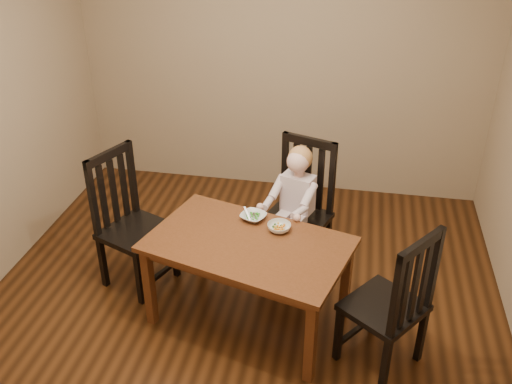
% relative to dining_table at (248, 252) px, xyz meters
% --- Properties ---
extents(room, '(4.01, 4.01, 2.71)m').
position_rel_dining_table_xyz_m(room, '(-0.09, 0.13, 0.74)').
color(room, '#47250F').
rests_on(room, ground).
extents(dining_table, '(1.55, 1.17, 0.69)m').
position_rel_dining_table_xyz_m(dining_table, '(0.00, 0.00, 0.00)').
color(dining_table, '#4A2711').
rests_on(dining_table, room).
extents(chair_child, '(0.61, 0.59, 1.12)m').
position_rel_dining_table_xyz_m(chair_child, '(0.27, 0.74, -0.07)').
color(chair_child, black).
rests_on(chair_child, room).
extents(chair_left, '(0.61, 0.62, 1.12)m').
position_rel_dining_table_xyz_m(chair_left, '(-1.00, 0.31, -0.07)').
color(chair_left, black).
rests_on(chair_left, room).
extents(chair_right, '(0.64, 0.64, 1.08)m').
position_rel_dining_table_xyz_m(chair_right, '(0.99, -0.27, -0.09)').
color(chair_right, black).
rests_on(chair_right, room).
extents(toddler, '(0.45, 0.50, 0.57)m').
position_rel_dining_table_xyz_m(toddler, '(0.25, 0.69, 0.07)').
color(toddler, beige).
rests_on(toddler, chair_child).
extents(bowl_peas, '(0.23, 0.23, 0.04)m').
position_rel_dining_table_xyz_m(bowl_peas, '(-0.02, 0.30, 0.10)').
color(bowl_peas, silver).
rests_on(bowl_peas, dining_table).
extents(bowl_veg, '(0.20, 0.20, 0.05)m').
position_rel_dining_table_xyz_m(bowl_veg, '(0.19, 0.19, 0.11)').
color(bowl_veg, silver).
rests_on(bowl_veg, dining_table).
extents(fork, '(0.08, 0.12, 0.05)m').
position_rel_dining_table_xyz_m(fork, '(-0.06, 0.29, 0.12)').
color(fork, silver).
rests_on(fork, bowl_peas).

